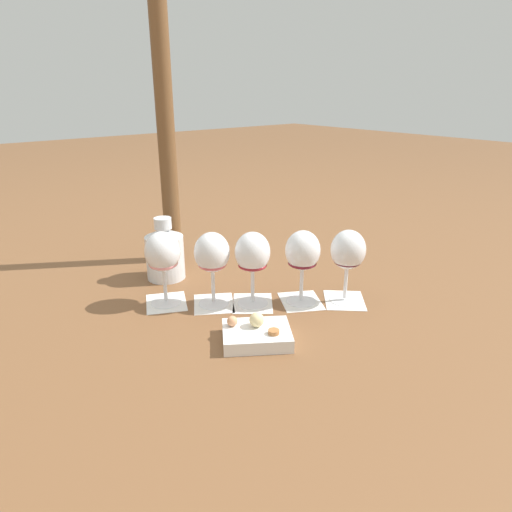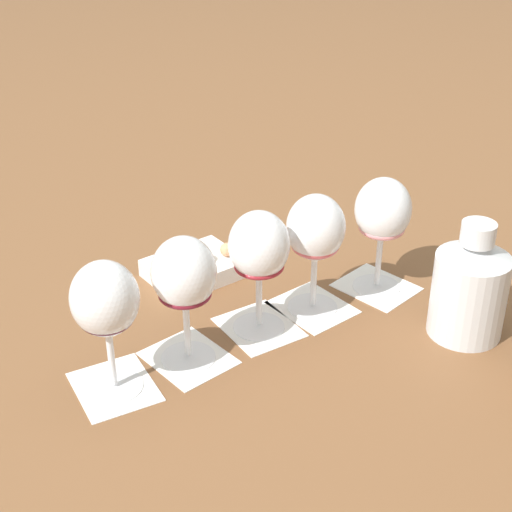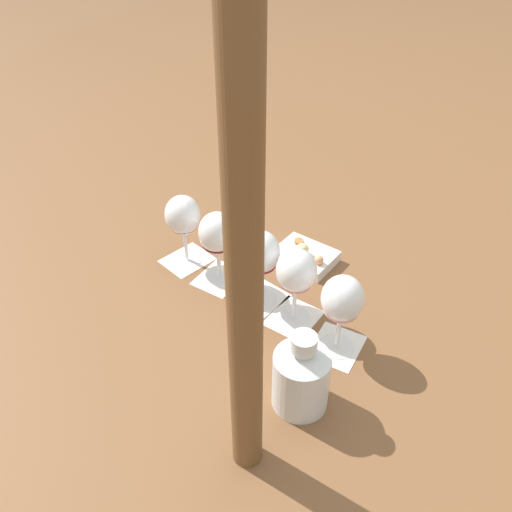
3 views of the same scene
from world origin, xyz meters
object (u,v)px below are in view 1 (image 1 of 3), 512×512
wine_glass_1 (212,256)px  wine_glass_2 (253,256)px  umbrella_pole (161,77)px  ceramic_vase (165,252)px  wine_glass_3 (303,254)px  snack_dish (256,334)px  wine_glass_4 (348,253)px  wine_glass_0 (163,255)px

wine_glass_1 → wine_glass_2: (0.06, 0.08, 0.00)m
wine_glass_2 → umbrella_pole: size_ratio=0.17×
ceramic_vase → wine_glass_3: bearing=27.9°
wine_glass_2 → snack_dish: 0.21m
wine_glass_4 → umbrella_pole: bearing=-160.7°
wine_glass_2 → wine_glass_4: same height
wine_glass_2 → wine_glass_3: bearing=57.0°
wine_glass_3 → ceramic_vase: wine_glass_3 is taller
wine_glass_0 → ceramic_vase: bearing=150.5°
wine_glass_4 → snack_dish: 0.31m
ceramic_vase → wine_glass_4: bearing=33.3°
wine_glass_1 → wine_glass_3: (0.13, 0.17, 0.00)m
ceramic_vase → snack_dish: 0.42m
wine_glass_4 → wine_glass_0: bearing=-127.9°
wine_glass_1 → wine_glass_3: bearing=54.0°
wine_glass_3 → snack_dish: size_ratio=1.02×
wine_glass_1 → ceramic_vase: 0.23m
wine_glass_3 → ceramic_vase: (-0.35, -0.18, -0.05)m
wine_glass_4 → snack_dish: size_ratio=1.02×
wine_glass_3 → snack_dish: wine_glass_3 is taller
ceramic_vase → snack_dish: (0.42, -0.02, -0.06)m
snack_dish → wine_glass_1: bearing=171.5°
ceramic_vase → wine_glass_1: bearing=2.2°
snack_dish → umbrella_pole: size_ratio=0.17×
wine_glass_0 → wine_glass_2: (0.14, 0.16, 0.00)m
wine_glass_1 → wine_glass_4: size_ratio=1.00×
wine_glass_2 → ceramic_vase: bearing=-163.5°
wine_glass_1 → snack_dish: wine_glass_1 is taller
wine_glass_2 → wine_glass_4: size_ratio=1.00×
umbrella_pole → wine_glass_3: bearing=11.9°
wine_glass_2 → umbrella_pole: (-0.40, 0.00, 0.40)m
snack_dish → wine_glass_3: bearing=109.9°
wine_glass_1 → wine_glass_4: same height
wine_glass_1 → umbrella_pole: 0.53m
wine_glass_2 → snack_dish: wine_glass_2 is taller
wine_glass_2 → umbrella_pole: bearing=179.6°
ceramic_vase → wine_glass_0: bearing=-29.5°
wine_glass_0 → snack_dish: wine_glass_0 is taller
snack_dish → umbrella_pole: bearing=168.6°
ceramic_vase → wine_glass_2: bearing=16.5°
wine_glass_1 → ceramic_vase: bearing=-177.8°
wine_glass_1 → wine_glass_3: 0.22m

